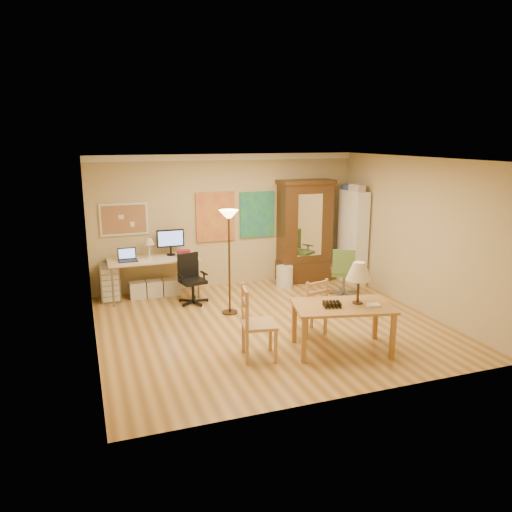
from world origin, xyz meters
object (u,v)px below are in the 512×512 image
object	(u,v)px
office_chair_black	(192,290)
computer_desk	(155,273)
dining_table	(349,296)
office_chair_green	(343,283)
bookshelf	(353,237)
armoire	(305,238)

from	to	relation	value
office_chair_black	computer_desk	bearing A→B (deg)	133.21
dining_table	office_chair_green	distance (m)	2.65
dining_table	office_chair_black	size ratio (longest dim) A/B	1.66
computer_desk	bookshelf	size ratio (longest dim) A/B	0.87
office_chair_black	armoire	world-z (taller)	armoire
computer_desk	armoire	distance (m)	3.23
computer_desk	bookshelf	world-z (taller)	bookshelf
office_chair_green	armoire	bearing A→B (deg)	102.39
computer_desk	office_chair_green	distance (m)	3.66
office_chair_green	dining_table	bearing A→B (deg)	-118.25
office_chair_black	armoire	xyz separation A→B (m)	(2.61, 0.70, 0.69)
office_chair_black	dining_table	bearing A→B (deg)	-59.50
computer_desk	bookshelf	bearing A→B (deg)	-5.01
dining_table	office_chair_green	size ratio (longest dim) A/B	1.62
computer_desk	office_chair_green	xyz separation A→B (m)	(3.47, -1.16, -0.22)
office_chair_black	office_chair_green	size ratio (longest dim) A/B	0.98
dining_table	computer_desk	size ratio (longest dim) A/B	0.91
computer_desk	office_chair_black	size ratio (longest dim) A/B	1.82
armoire	dining_table	bearing A→B (deg)	-105.11
computer_desk	office_chair_green	bearing A→B (deg)	-18.54
computer_desk	bookshelf	xyz separation A→B (m)	(4.10, -0.36, 0.50)
dining_table	office_chair_green	bearing A→B (deg)	61.75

